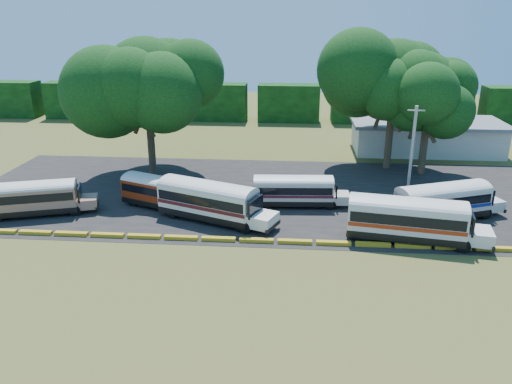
# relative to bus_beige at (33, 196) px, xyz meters

# --- Properties ---
(ground) EXTENTS (160.00, 160.00, 0.00)m
(ground) POSITION_rel_bus_beige_xyz_m (21.51, -4.94, -1.79)
(ground) COLOR #44521B
(ground) RESTS_ON ground
(asphalt_strip) EXTENTS (64.00, 24.00, 0.02)m
(asphalt_strip) POSITION_rel_bus_beige_xyz_m (22.51, 7.06, -1.78)
(asphalt_strip) COLOR black
(asphalt_strip) RESTS_ON ground
(curb) EXTENTS (53.70, 0.45, 0.30)m
(curb) POSITION_rel_bus_beige_xyz_m (21.51, -3.94, -1.64)
(curb) COLOR gold
(curb) RESTS_ON ground
(terminal_building) EXTENTS (19.00, 9.00, 4.00)m
(terminal_building) POSITION_rel_bus_beige_xyz_m (39.51, 25.06, 0.25)
(terminal_building) COLOR beige
(terminal_building) RESTS_ON ground
(treeline_backdrop) EXTENTS (130.00, 4.00, 6.00)m
(treeline_backdrop) POSITION_rel_bus_beige_xyz_m (21.51, 43.06, 1.21)
(treeline_backdrop) COLOR black
(treeline_backdrop) RESTS_ON ground
(bus_beige) EXTENTS (9.74, 5.09, 3.12)m
(bus_beige) POSITION_rel_bus_beige_xyz_m (0.00, 0.00, 0.00)
(bus_beige) COLOR black
(bus_beige) RESTS_ON ground
(bus_red) EXTENTS (9.24, 5.57, 2.99)m
(bus_red) POSITION_rel_bus_beige_xyz_m (10.88, 2.57, -0.07)
(bus_red) COLOR black
(bus_red) RESTS_ON ground
(bus_cream_west) EXTENTS (10.84, 6.43, 3.50)m
(bus_cream_west) POSITION_rel_bus_beige_xyz_m (15.69, 0.09, 0.19)
(bus_cream_west) COLOR black
(bus_cream_west) RESTS_ON ground
(bus_cream_east) EXTENTS (9.03, 2.75, 2.93)m
(bus_cream_east) POSITION_rel_bus_beige_xyz_m (22.93, 4.14, -0.13)
(bus_cream_east) COLOR black
(bus_cream_east) RESTS_ON ground
(bus_white_red) EXTENTS (11.12, 4.40, 3.56)m
(bus_white_red) POSITION_rel_bus_beige_xyz_m (31.83, -2.74, 0.23)
(bus_white_red) COLOR black
(bus_white_red) RESTS_ON ground
(bus_white_blue) EXTENTS (10.17, 5.92, 3.28)m
(bus_white_blue) POSITION_rel_bus_beige_xyz_m (35.77, 1.98, 0.07)
(bus_white_blue) COLOR black
(bus_white_blue) RESTS_ON ground
(tree_west) EXTENTS (12.64, 12.64, 14.79)m
(tree_west) POSITION_rel_bus_beige_xyz_m (7.07, 12.70, 8.34)
(tree_west) COLOR #362C1B
(tree_west) RESTS_ON ground
(tree_center) EXTENTS (11.40, 11.40, 14.46)m
(tree_center) POSITION_rel_bus_beige_xyz_m (33.44, 17.24, 8.46)
(tree_center) COLOR #362C1B
(tree_center) RESTS_ON ground
(tree_east) EXTENTS (9.05, 9.05, 12.17)m
(tree_east) POSITION_rel_bus_beige_xyz_m (36.90, 15.25, 7.02)
(tree_east) COLOR #362C1B
(tree_east) RESTS_ON ground
(utility_pole) EXTENTS (1.60, 0.30, 8.78)m
(utility_pole) POSITION_rel_bus_beige_xyz_m (34.06, 8.33, 2.72)
(utility_pole) COLOR gray
(utility_pole) RESTS_ON ground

